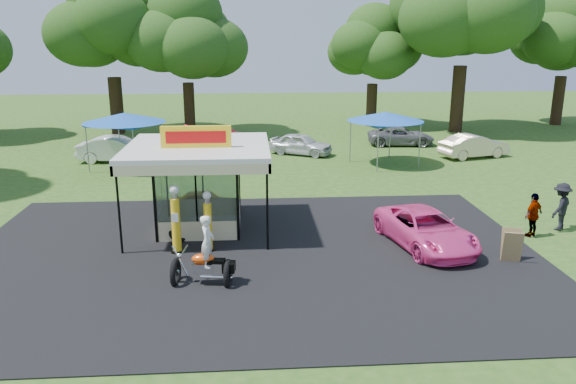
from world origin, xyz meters
name	(u,v)px	position (x,y,z in m)	size (l,w,h in m)	color
ground	(253,279)	(0.00, 0.00, 0.00)	(120.00, 120.00, 0.00)	#275219
asphalt_apron	(252,255)	(0.00, 2.00, 0.02)	(20.00, 14.00, 0.04)	black
gas_station_kiosk	(200,185)	(-2.00, 4.99, 1.78)	(5.40, 5.40, 4.18)	white
gas_pump_left	(176,221)	(-2.64, 2.44, 1.19)	(0.46, 0.46, 2.48)	black
gas_pump_right	(208,223)	(-1.53, 2.51, 1.06)	(0.41, 0.41, 2.21)	black
motorcycle	(206,257)	(-1.43, -0.25, 0.90)	(2.00, 1.13, 2.31)	black
spare_tires	(179,232)	(-2.71, 3.62, 0.37)	(0.94, 0.83, 0.76)	black
a_frame_sign	(512,246)	(8.71, 0.82, 0.57)	(0.68, 0.72, 1.13)	#593819
kiosk_car	(205,201)	(-2.00, 7.20, 0.48)	(1.13, 2.82, 0.96)	yellow
pink_sedan	(426,229)	(6.26, 2.46, 0.66)	(2.21, 4.78, 1.33)	#FF459D
spectator_east_a	(561,207)	(12.09, 3.90, 0.95)	(1.23, 0.71, 1.90)	black
spectator_east_b	(533,215)	(10.65, 3.23, 0.85)	(1.00, 0.42, 1.71)	gray
bg_car_a	(117,149)	(-8.03, 17.78, 0.77)	(1.63, 4.68, 1.54)	white
bg_car_b	(222,138)	(-1.88, 21.08, 0.80)	(2.24, 5.52, 1.60)	#AE0D1C
bg_car_c	(301,144)	(3.27, 19.13, 0.69)	(1.63, 4.04, 1.38)	silver
bg_car_d	(401,136)	(10.55, 21.89, 0.63)	(2.11, 4.57, 1.27)	slate
bg_car_e	(474,146)	(14.03, 17.50, 0.73)	(1.54, 4.41, 1.45)	beige
tent_west	(124,118)	(-7.06, 15.83, 2.92)	(4.61, 4.61, 3.22)	gray
tent_east	(385,117)	(7.93, 15.98, 2.82)	(4.46, 4.46, 3.12)	gray
oak_far_b	(111,32)	(-10.33, 28.46, 7.64)	(10.04, 10.04, 11.97)	black
oak_far_c	(186,40)	(-4.63, 27.66, 7.08)	(9.47, 9.47, 11.16)	black
oak_far_d	(374,50)	(10.35, 30.81, 6.24)	(8.22, 8.22, 9.79)	black
oak_far_e	(465,12)	(16.50, 27.44, 9.15)	(12.04, 12.04, 14.33)	black
oak_far_f	(566,39)	(26.42, 30.34, 7.17)	(9.27, 9.27, 11.17)	black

